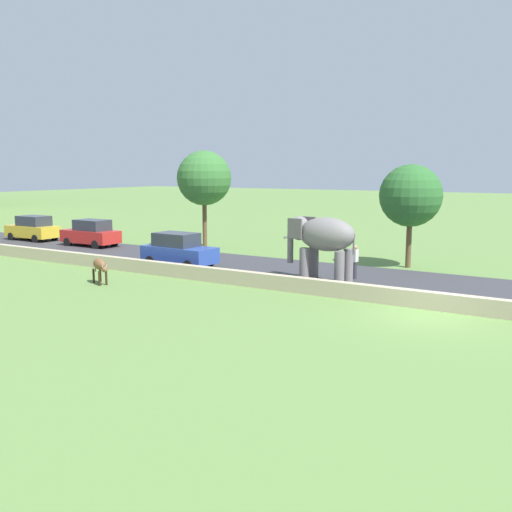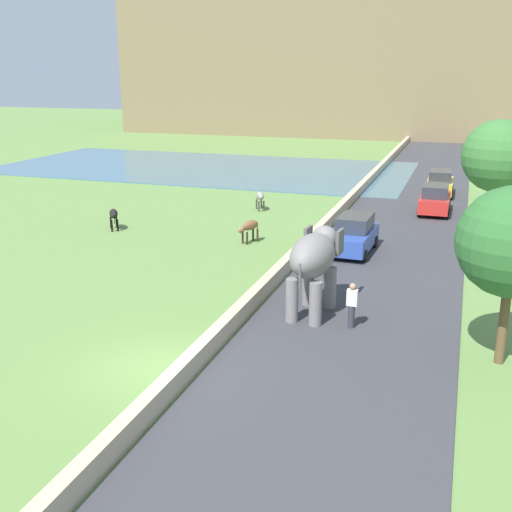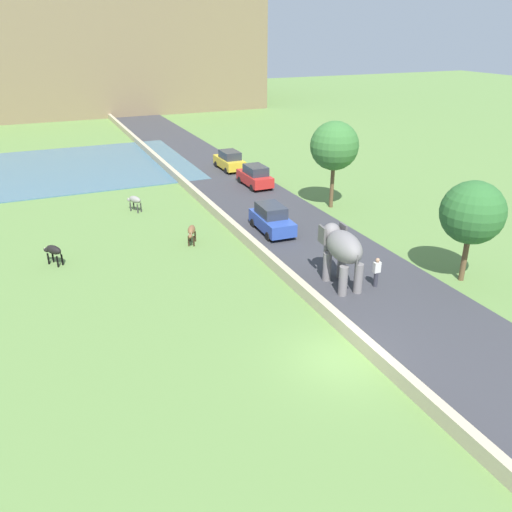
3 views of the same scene
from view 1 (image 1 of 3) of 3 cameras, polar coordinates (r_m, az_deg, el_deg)
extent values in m
plane|color=#608442|center=(20.86, 16.57, -5.83)|extent=(220.00, 220.00, 0.00)
cube|color=#38383D|center=(35.50, -13.83, 0.22)|extent=(7.00, 120.00, 0.06)
cube|color=tan|center=(31.44, -16.21, -0.40)|extent=(0.40, 110.00, 0.65)
ellipsoid|color=slate|center=(25.45, 7.05, 2.16)|extent=(1.60, 2.80, 1.50)
cylinder|color=slate|center=(25.72, 4.82, -0.97)|extent=(0.44, 0.44, 1.60)
cylinder|color=slate|center=(26.44, 5.77, -0.72)|extent=(0.44, 0.44, 1.60)
cylinder|color=slate|center=(24.88, 8.28, -1.36)|extent=(0.44, 0.44, 1.60)
cylinder|color=slate|center=(25.61, 9.16, -1.09)|extent=(0.44, 0.44, 1.60)
ellipsoid|color=slate|center=(26.14, 4.33, 2.79)|extent=(1.06, 0.97, 1.10)
cube|color=#575454|center=(25.56, 3.88, 2.74)|extent=(0.17, 0.71, 0.90)
cube|color=#575454|center=(26.58, 5.26, 2.96)|extent=(0.17, 0.71, 0.90)
cylinder|color=slate|center=(26.49, 3.44, 0.94)|extent=(0.28, 0.28, 1.50)
cone|color=silver|center=(26.21, 3.31, 1.85)|extent=(0.16, 0.57, 0.17)
cone|color=silver|center=(26.58, 3.83, 1.95)|extent=(0.16, 0.57, 0.17)
cylinder|color=#575454|center=(24.88, 9.70, 1.15)|extent=(0.08, 0.08, 0.90)
cylinder|color=#33333D|center=(26.84, 9.77, -1.47)|extent=(0.22, 0.22, 0.85)
cube|color=silver|center=(26.73, 9.81, 0.02)|extent=(0.36, 0.22, 0.56)
sphere|color=tan|center=(26.68, 9.83, 0.85)|extent=(0.22, 0.22, 0.22)
cube|color=#2D4CA8|center=(30.07, -7.63, 0.20)|extent=(1.86, 4.06, 0.80)
cube|color=#2D333D|center=(30.10, -7.95, 1.64)|extent=(1.53, 2.26, 0.70)
cylinder|color=black|center=(29.91, -4.73, -0.58)|extent=(0.20, 0.61, 0.60)
cylinder|color=black|center=(28.69, -6.74, -1.01)|extent=(0.20, 0.61, 0.60)
cylinder|color=black|center=(31.58, -8.41, -0.15)|extent=(0.20, 0.61, 0.60)
cylinder|color=black|center=(30.43, -10.46, -0.54)|extent=(0.20, 0.61, 0.60)
cube|color=red|center=(39.24, -16.14, 1.90)|extent=(1.72, 4.01, 0.80)
cube|color=#2D333D|center=(39.01, -15.99, 2.98)|extent=(1.45, 2.21, 0.70)
cylinder|color=black|center=(39.73, -18.25, 1.31)|extent=(0.18, 0.60, 0.60)
cylinder|color=black|center=(40.78, -16.52, 1.57)|extent=(0.18, 0.60, 0.60)
cylinder|color=black|center=(37.79, -15.68, 1.06)|extent=(0.18, 0.60, 0.60)
cylinder|color=black|center=(38.90, -13.95, 1.34)|extent=(0.18, 0.60, 0.60)
cube|color=gold|center=(43.76, -21.35, 2.32)|extent=(1.74, 4.02, 0.80)
cube|color=#2D333D|center=(43.54, -21.24, 3.29)|extent=(1.47, 2.21, 0.70)
cylinder|color=black|center=(44.37, -23.18, 1.77)|extent=(0.19, 0.60, 0.60)
cylinder|color=black|center=(45.32, -21.53, 2.00)|extent=(0.19, 0.60, 0.60)
cylinder|color=black|center=(42.29, -21.11, 1.58)|extent=(0.19, 0.60, 0.60)
cylinder|color=black|center=(43.29, -19.43, 1.82)|extent=(0.19, 0.60, 0.60)
ellipsoid|color=brown|center=(26.40, -15.32, -0.78)|extent=(0.85, 1.18, 0.50)
cylinder|color=#302014|center=(26.19, -14.68, -2.11)|extent=(0.10, 0.10, 0.65)
cylinder|color=#302014|center=(26.09, -15.31, -2.17)|extent=(0.10, 0.10, 0.65)
cylinder|color=#302014|center=(26.90, -15.23, -1.84)|extent=(0.10, 0.10, 0.65)
cylinder|color=#302014|center=(26.81, -15.85, -1.91)|extent=(0.10, 0.10, 0.65)
ellipsoid|color=brown|center=(25.83, -14.85, -1.30)|extent=(0.38, 0.46, 0.26)
cone|color=beige|center=(25.83, -14.67, -0.91)|extent=(0.04, 0.04, 0.12)
cone|color=beige|center=(25.77, -15.05, -0.95)|extent=(0.04, 0.04, 0.12)
cylinder|color=#302014|center=(26.93, -15.68, -1.04)|extent=(0.04, 0.04, 0.45)
cylinder|color=brown|center=(36.58, -5.12, 3.25)|extent=(0.28, 0.28, 3.32)
sphere|color=#387033|center=(36.43, -5.19, 7.73)|extent=(3.43, 3.43, 3.43)
cylinder|color=brown|center=(30.70, 14.96, 1.30)|extent=(0.28, 0.28, 2.62)
sphere|color=#2D662D|center=(30.50, 15.14, 5.82)|extent=(3.20, 3.20, 3.20)
camera|label=2|loc=(29.58, 52.02, 11.81)|focal=43.83mm
camera|label=3|loc=(15.27, 81.63, 29.70)|focal=36.69mm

